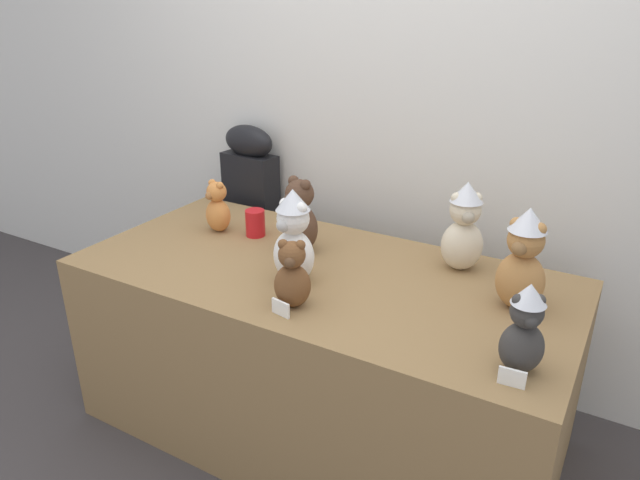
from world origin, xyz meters
name	(u,v)px	position (x,y,z in m)	size (l,w,h in m)	color
ground_plane	(287,466)	(0.00, 0.00, 0.00)	(10.00, 10.00, 0.00)	#3D3838
wall_back	(402,81)	(0.00, 0.93, 1.30)	(7.00, 0.08, 2.60)	silver
display_table	(320,353)	(0.00, 0.25, 0.36)	(1.80, 0.85, 0.71)	olive
instrument_case	(253,229)	(-0.72, 0.81, 0.54)	(0.29, 0.15, 1.06)	black
teddy_bear_cocoa	(300,217)	(-0.16, 0.37, 0.85)	(0.18, 0.17, 0.29)	#4C3323
teddy_bear_snow	(293,237)	(-0.04, 0.14, 0.87)	(0.17, 0.16, 0.33)	white
teddy_bear_charcoal	(524,330)	(0.76, -0.01, 0.84)	(0.15, 0.14, 0.26)	#383533
teddy_bear_chestnut	(292,276)	(0.05, -0.02, 0.82)	(0.15, 0.14, 0.23)	brown
teddy_bear_caramel	(523,261)	(0.68, 0.33, 0.88)	(0.17, 0.15, 0.34)	#B27A42
teddy_bear_cream	(464,228)	(0.43, 0.52, 0.87)	(0.19, 0.18, 0.33)	beige
teddy_bear_ginger	(218,208)	(-0.56, 0.37, 0.81)	(0.13, 0.12, 0.22)	#D17F3D
party_cup_red	(255,223)	(-0.40, 0.40, 0.77)	(0.08, 0.08, 0.11)	red
name_card_front_left	(281,308)	(0.05, -0.09, 0.74)	(0.07, 0.01, 0.05)	white
name_card_front_middle	(512,378)	(0.76, -0.09, 0.74)	(0.07, 0.01, 0.05)	white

